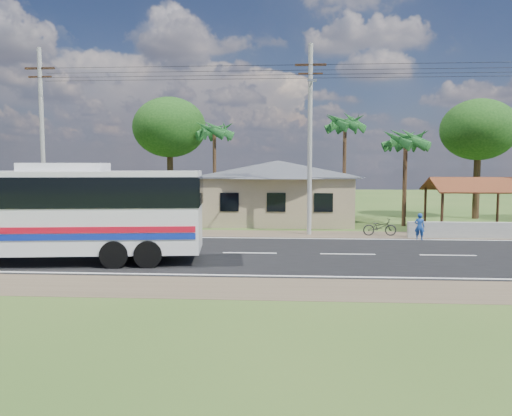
{
  "coord_description": "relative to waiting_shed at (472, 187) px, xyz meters",
  "views": [
    {
      "loc": [
        1.77,
        -22.76,
        4.11
      ],
      "look_at": [
        0.22,
        1.0,
        2.03
      ],
      "focal_mm": 35.0,
      "sensor_mm": 36.0,
      "label": 1
    }
  ],
  "objects": [
    {
      "name": "coach_bus",
      "position": [
        -21.56,
        -11.3,
        -0.34
      ],
      "size": [
        13.67,
        4.43,
        4.17
      ],
      "rotation": [
        0.0,
        0.0,
        0.12
      ],
      "color": "silver",
      "rests_on": "ground"
    },
    {
      "name": "house",
      "position": [
        -12.0,
        4.5,
        -0.09
      ],
      "size": [
        12.4,
        10.0,
        5.0
      ],
      "color": "tan",
      "rests_on": "ground"
    },
    {
      "name": "palm_far",
      "position": [
        -17.0,
        7.5,
        3.95
      ],
      "size": [
        2.8,
        2.8,
        7.7
      ],
      "color": "#47301E",
      "rests_on": "ground"
    },
    {
      "name": "motorcycle",
      "position": [
        -5.94,
        -2.24,
        -2.23
      ],
      "size": [
        1.93,
        0.74,
        1.0
      ],
      "primitive_type": "imported",
      "rotation": [
        0.0,
        0.0,
        1.61
      ],
      "color": "black",
      "rests_on": "ground"
    },
    {
      "name": "person",
      "position": [
        -4.08,
        -3.81,
        -1.99
      ],
      "size": [
        0.63,
        0.52,
        1.48
      ],
      "primitive_type": "imported",
      "rotation": [
        0.0,
        0.0,
        2.78
      ],
      "color": "navy",
      "rests_on": "ground"
    },
    {
      "name": "utility_poles",
      "position": [
        -10.33,
        -2.01,
        3.04
      ],
      "size": [
        32.8,
        2.22,
        11.0
      ],
      "color": "#9E9E99",
      "rests_on": "ground"
    },
    {
      "name": "tree_behind_house",
      "position": [
        -21.0,
        9.5,
        4.39
      ],
      "size": [
        6.0,
        6.0,
        9.61
      ],
      "color": "#47301E",
      "rests_on": "ground"
    },
    {
      "name": "concrete_barrier",
      "position": [
        -1.0,
        -2.9,
        -2.28
      ],
      "size": [
        7.0,
        0.3,
        0.9
      ],
      "primitive_type": "cube",
      "color": "#9E9E99",
      "rests_on": "ground"
    },
    {
      "name": "waiting_shed",
      "position": [
        0.0,
        0.0,
        0.0
      ],
      "size": [
        5.2,
        4.48,
        3.35
      ],
      "color": "#382014",
      "rests_on": "ground"
    },
    {
      "name": "palm_mid",
      "position": [
        -7.0,
        7.0,
        4.43
      ],
      "size": [
        2.8,
        2.8,
        8.2
      ],
      "color": "#47301E",
      "rests_on": "ground"
    },
    {
      "name": "road",
      "position": [
        -13.0,
        -8.5,
        -2.72
      ],
      "size": [
        120.0,
        16.0,
        0.03
      ],
      "color": "black",
      "rests_on": "ground"
    },
    {
      "name": "ground",
      "position": [
        -13.0,
        -8.5,
        -2.73
      ],
      "size": [
        120.0,
        120.0,
        0.0
      ],
      "primitive_type": "plane",
      "color": "#2E4C1B",
      "rests_on": "ground"
    },
    {
      "name": "palm_near",
      "position": [
        -3.5,
        2.5,
        2.98
      ],
      "size": [
        2.8,
        2.8,
        6.7
      ],
      "color": "#47301E",
      "rests_on": "ground"
    },
    {
      "name": "tree_behind_shed",
      "position": [
        3.0,
        7.5,
        3.95
      ],
      "size": [
        5.6,
        5.6,
        9.02
      ],
      "color": "#47301E",
      "rests_on": "ground"
    }
  ]
}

